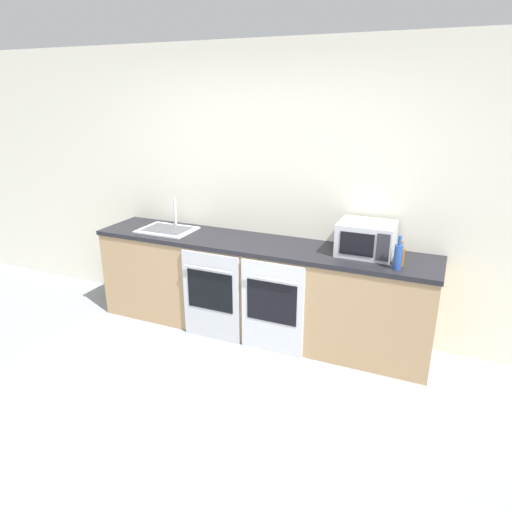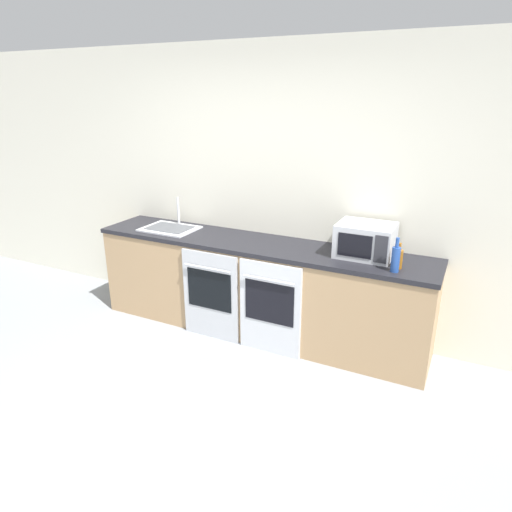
% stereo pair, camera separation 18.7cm
% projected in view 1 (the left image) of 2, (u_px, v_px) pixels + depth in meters
% --- Properties ---
extents(ground_plane, '(16.00, 16.00, 0.00)m').
position_uv_depth(ground_plane, '(153.00, 448.00, 2.94)').
color(ground_plane, gray).
extents(wall_back, '(10.00, 0.06, 2.60)m').
position_uv_depth(wall_back, '(271.00, 191.00, 4.25)').
color(wall_back, silver).
rests_on(wall_back, ground_plane).
extents(counter_back, '(3.17, 0.61, 0.89)m').
position_uv_depth(counter_back, '(257.00, 287.00, 4.26)').
color(counter_back, tan).
rests_on(counter_back, ground_plane).
extents(oven_left, '(0.56, 0.06, 0.83)m').
position_uv_depth(oven_left, '(211.00, 296.00, 4.12)').
color(oven_left, '#B7BABF').
rests_on(oven_left, ground_plane).
extents(oven_right, '(0.56, 0.06, 0.83)m').
position_uv_depth(oven_right, '(272.00, 308.00, 3.90)').
color(oven_right, silver).
rests_on(oven_right, ground_plane).
extents(microwave, '(0.45, 0.37, 0.27)m').
position_uv_depth(microwave, '(366.00, 239.00, 3.76)').
color(microwave, '#B7BABF').
rests_on(microwave, counter_back).
extents(bottle_amber, '(0.07, 0.07, 0.20)m').
position_uv_depth(bottle_amber, '(400.00, 256.00, 3.53)').
color(bottle_amber, '#8C5114').
rests_on(bottle_amber, counter_back).
extents(bottle_blue, '(0.06, 0.06, 0.27)m').
position_uv_depth(bottle_blue, '(398.00, 256.00, 3.45)').
color(bottle_blue, '#234793').
rests_on(bottle_blue, counter_back).
extents(sink, '(0.52, 0.40, 0.29)m').
position_uv_depth(sink, '(167.00, 229.00, 4.46)').
color(sink, silver).
rests_on(sink, counter_back).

